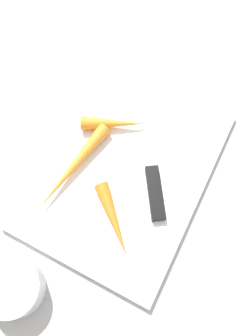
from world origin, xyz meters
name	(u,v)px	position (x,y,z in m)	size (l,w,h in m)	color
ground_plane	(126,171)	(0.00, 0.00, 0.00)	(1.40, 1.40, 0.00)	#ADA8A0
cutting_board	(126,169)	(0.00, 0.00, 0.01)	(0.36, 0.26, 0.01)	white
knife	(154,185)	(-0.01, -0.06, 0.02)	(0.18, 0.13, 0.01)	#B7B7BC
carrot_medium	(113,218)	(-0.09, -0.02, 0.02)	(0.02, 0.02, 0.11)	orange
carrot_shortest	(113,123)	(0.06, 0.06, 0.02)	(0.03, 0.03, 0.11)	orange
carrot_longest	(73,167)	(-0.04, 0.08, 0.02)	(0.02, 0.02, 0.18)	orange
small_bowl	(14,288)	(-0.24, 0.06, 0.02)	(0.08, 0.08, 0.04)	silver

